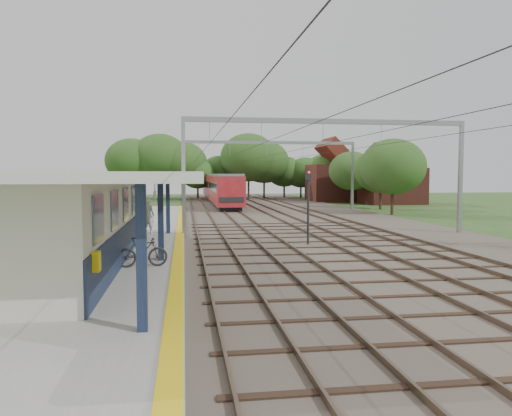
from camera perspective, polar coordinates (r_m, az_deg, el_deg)
ground at (r=15.15m, az=11.44°, el=-10.46°), size 160.00×160.00×0.00m
ballast_bed at (r=44.88m, az=3.34°, el=-0.82°), size 18.00×90.00×0.10m
platform at (r=28.15m, az=-13.32°, el=-3.48°), size 5.00×52.00×0.35m
yellow_stripe at (r=28.02m, az=-8.73°, el=-3.08°), size 0.45×52.00×0.01m
station_building at (r=21.24m, az=-18.77°, el=-0.88°), size 3.41×18.00×3.40m
canopy at (r=20.01m, az=-16.27°, el=3.48°), size 6.40×20.00×3.44m
rail_tracks at (r=44.43m, az=0.18°, el=-0.70°), size 11.80×88.00×0.15m
catenary_system at (r=40.02m, az=3.87°, el=6.43°), size 17.22×88.00×7.00m
tree_band at (r=71.49m, az=-1.15°, el=4.85°), size 31.72×30.88×8.82m
house_near at (r=65.22m, az=15.27°, el=3.10°), size 7.00×6.12×7.89m
house_far at (r=69.08m, az=9.46°, el=3.43°), size 8.00×6.12×8.66m
person at (r=28.98m, az=-12.23°, el=-0.85°), size 0.88×0.74×2.07m
bicycle at (r=18.71m, az=-12.87°, el=-4.93°), size 1.87×0.74×1.09m
train at (r=64.64m, az=-4.26°, el=2.39°), size 2.79×34.70×3.67m
signal_post at (r=25.80m, az=5.99°, el=0.85°), size 0.27×0.24×3.92m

